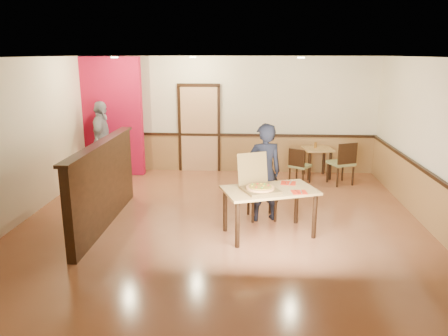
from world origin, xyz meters
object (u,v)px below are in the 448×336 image
(diner_chair, at_px, (261,188))
(diner, at_px, (264,173))
(side_table, at_px, (317,155))
(side_chair_right, at_px, (343,162))
(pizza_box, at_px, (259,186))
(side_chair_left, at_px, (299,164))
(condiment, at_px, (315,145))
(passerby, at_px, (102,141))
(main_table, at_px, (269,196))

(diner_chair, distance_m, diner, 0.36)
(diner_chair, height_order, side_table, diner_chair)
(side_chair_right, height_order, pizza_box, pizza_box)
(side_chair_left, relative_size, condiment, 6.02)
(side_chair_right, relative_size, condiment, 7.18)
(side_chair_left, height_order, passerby, passerby)
(passerby, xyz_separation_m, condiment, (4.94, 0.48, -0.14))
(diner, relative_size, pizza_box, 2.25)
(diner_chair, bearing_deg, passerby, 136.88)
(side_table, height_order, condiment, condiment)
(main_table, bearing_deg, condiment, 51.44)
(condiment, bearing_deg, side_chair_right, -48.99)
(main_table, height_order, pizza_box, pizza_box)
(diner_chair, xyz_separation_m, condiment, (1.32, 2.71, 0.23))
(diner, bearing_deg, side_chair_left, -128.15)
(main_table, xyz_separation_m, pizza_box, (-0.18, -0.06, 0.18))
(diner_chair, distance_m, passerby, 4.27)
(diner_chair, relative_size, side_table, 1.32)
(main_table, distance_m, pizza_box, 0.26)
(diner_chair, distance_m, side_chair_right, 2.80)
(main_table, height_order, passerby, passerby)
(diner_chair, distance_m, pizza_box, 0.91)
(diner, bearing_deg, pizza_box, 64.12)
(side_chair_right, height_order, condiment, side_chair_right)
(pizza_box, bearing_deg, condiment, 44.52)
(side_chair_left, bearing_deg, condiment, -92.15)
(pizza_box, xyz_separation_m, condiment, (1.38, 3.57, -0.07))
(side_table, bearing_deg, diner_chair, -116.81)
(diner, height_order, condiment, diner)
(side_chair_left, distance_m, condiment, 0.80)
(side_chair_right, height_order, side_table, side_chair_right)
(diner_chair, distance_m, side_chair_left, 2.30)
(side_table, xyz_separation_m, diner, (-1.33, -2.86, 0.33))
(diner_chair, height_order, side_chair_left, diner_chair)
(passerby, bearing_deg, side_chair_right, -97.85)
(side_chair_right, bearing_deg, diner_chair, 25.53)
(diner_chair, height_order, diner, diner)
(side_chair_left, height_order, side_table, side_chair_left)
(side_chair_right, bearing_deg, side_table, -75.26)
(main_table, bearing_deg, diner, 76.78)
(diner_chair, relative_size, pizza_box, 1.29)
(diner, bearing_deg, main_table, 78.77)
(main_table, height_order, diner_chair, diner_chair)
(side_chair_left, bearing_deg, side_table, -95.10)
(pizza_box, bearing_deg, side_chair_left, 47.95)
(side_table, bearing_deg, passerby, -174.47)
(diner, bearing_deg, passerby, -50.63)
(diner_chair, bearing_deg, condiment, 52.57)
(condiment, bearing_deg, main_table, -108.96)
(diner, xyz_separation_m, condiment, (1.28, 2.86, -0.09))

